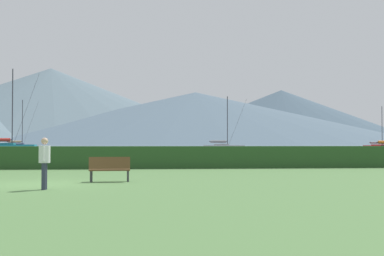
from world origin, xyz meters
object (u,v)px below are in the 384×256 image
object	(u,v)px
sailboat_slip_0	(20,146)
park_bench_near_path	(110,168)
sailboat_slip_1	(225,148)
sailboat_slip_3	(8,148)
sailboat_slip_7	(380,147)
person_seated_viewer	(44,159)

from	to	relation	value
sailboat_slip_0	park_bench_near_path	xyz separation A→B (m)	(24.22, -88.67, -0.12)
sailboat_slip_1	sailboat_slip_3	distance (m)	32.94
sailboat_slip_0	park_bench_near_path	distance (m)	91.92
sailboat_slip_7	sailboat_slip_3	bearing A→B (deg)	-167.81
sailboat_slip_7	park_bench_near_path	distance (m)	86.20
sailboat_slip_3	park_bench_near_path	size ratio (longest dim) A/B	7.43
sailboat_slip_7	person_seated_viewer	world-z (taller)	sailboat_slip_7
sailboat_slip_1	park_bench_near_path	size ratio (longest dim) A/B	5.71
sailboat_slip_3	sailboat_slip_7	xyz separation A→B (m)	(62.57, 20.71, -0.17)
person_seated_viewer	sailboat_slip_3	bearing A→B (deg)	106.80
sailboat_slip_1	person_seated_viewer	size ratio (longest dim) A/B	5.39
sailboat_slip_1	sailboat_slip_0	bearing A→B (deg)	154.13
sailboat_slip_0	person_seated_viewer	distance (m)	94.42
sailboat_slip_0	sailboat_slip_1	bearing A→B (deg)	-38.20
sailboat_slip_3	person_seated_viewer	world-z (taller)	sailboat_slip_3
sailboat_slip_7	park_bench_near_path	world-z (taller)	sailboat_slip_7
person_seated_viewer	park_bench_near_path	bearing A→B (deg)	60.19
sailboat_slip_7	sailboat_slip_0	bearing A→B (deg)	161.45
sailboat_slip_1	person_seated_viewer	distance (m)	67.53
sailboat_slip_0	sailboat_slip_3	world-z (taller)	sailboat_slip_3
sailboat_slip_3	park_bench_near_path	distance (m)	55.42
sailboat_slip_1	park_bench_near_path	bearing A→B (deg)	-94.32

